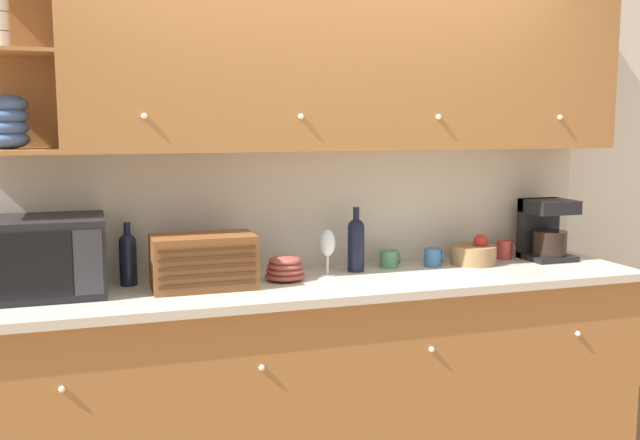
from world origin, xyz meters
name	(u,v)px	position (x,y,z in m)	size (l,w,h in m)	color
ground_plane	(307,432)	(0.00, 0.00, 0.00)	(24.00, 24.00, 0.00)	#896647
wall_back	(305,192)	(0.00, 0.03, 1.30)	(5.59, 0.06, 2.60)	silver
counter_unit	(326,371)	(0.00, -0.33, 0.46)	(3.21, 0.68, 0.91)	#A36B38
backsplash_panel	(307,209)	(0.00, -0.01, 1.22)	(3.19, 0.01, 0.61)	beige
upper_cabinets	(349,59)	(0.16, -0.18, 1.96)	(3.19, 0.38, 0.88)	#A36B38
microwave	(43,257)	(-1.27, -0.24, 1.08)	(0.52, 0.41, 0.34)	black
second_wine_bottle	(128,257)	(-0.91, -0.15, 1.04)	(0.08, 0.08, 0.29)	black
bread_box	(203,262)	(-0.58, -0.32, 1.03)	(0.46, 0.26, 0.24)	brown
bowl_stack_on_counter	(285,269)	(-0.19, -0.28, 0.97)	(0.19, 0.19, 0.12)	#9E473D
wine_glass	(328,245)	(0.03, -0.24, 1.07)	(0.08, 0.08, 0.23)	silver
wine_bottle	(356,242)	(0.21, -0.18, 1.06)	(0.08, 0.08, 0.33)	black
mug_blue_second	(389,259)	(0.41, -0.14, 0.95)	(0.11, 0.10, 0.09)	#4C845B
mug	(433,257)	(0.64, -0.19, 0.96)	(0.10, 0.09, 0.09)	#38669E
fruit_basket	(474,254)	(0.87, -0.21, 0.97)	(0.24, 0.24, 0.16)	#937047
mug_patterned_third	(505,250)	(1.11, -0.13, 0.96)	(0.09, 0.08, 0.10)	#B73D38
coffee_maker	(546,229)	(1.32, -0.20, 1.07)	(0.24, 0.24, 0.33)	black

